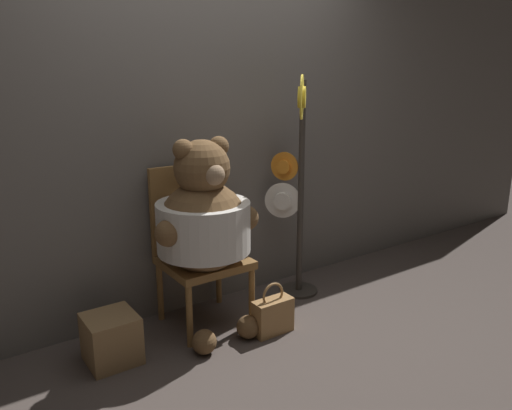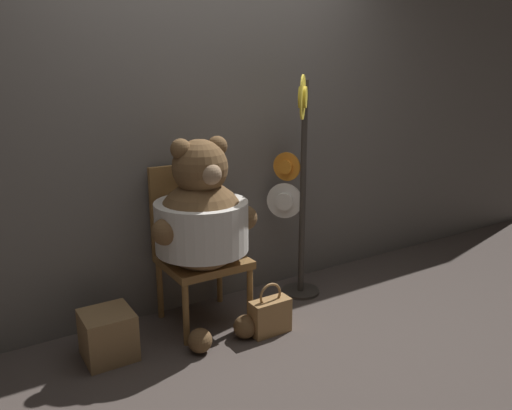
# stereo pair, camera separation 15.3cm
# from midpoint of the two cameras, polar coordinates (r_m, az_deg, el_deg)

# --- Properties ---
(ground_plane) EXTENTS (14.00, 14.00, 0.00)m
(ground_plane) POSITION_cam_midpoint_polar(r_m,az_deg,el_deg) (3.32, 0.53, -13.99)
(ground_plane) COLOR #4C423D
(wall_back) EXTENTS (8.00, 0.10, 2.42)m
(wall_back) POSITION_cam_midpoint_polar(r_m,az_deg,el_deg) (3.43, -4.67, 8.22)
(wall_back) COLOR #66605B
(wall_back) RESTS_ON ground_plane
(chair) EXTENTS (0.51, 0.48, 1.03)m
(chair) POSITION_cam_midpoint_polar(r_m,az_deg,el_deg) (3.29, -5.49, -4.18)
(chair) COLOR olive
(chair) RESTS_ON ground_plane
(teddy_bear) EXTENTS (0.70, 0.62, 1.24)m
(teddy_bear) POSITION_cam_midpoint_polar(r_m,az_deg,el_deg) (3.07, -4.76, -1.77)
(teddy_bear) COLOR brown
(teddy_bear) RESTS_ON ground_plane
(hat_display_rack) EXTENTS (0.36, 0.44, 1.59)m
(hat_display_rack) POSITION_cam_midpoint_polar(r_m,az_deg,el_deg) (3.55, 5.90, 1.65)
(hat_display_rack) COLOR #332D28
(hat_display_rack) RESTS_ON ground_plane
(handbag_on_ground) EXTENTS (0.26, 0.12, 0.34)m
(handbag_on_ground) POSITION_cam_midpoint_polar(r_m,az_deg,el_deg) (3.23, 3.04, -12.50)
(handbag_on_ground) COLOR #A87A47
(handbag_on_ground) RESTS_ON ground_plane
(wooden_crate) EXTENTS (0.28, 0.28, 0.28)m
(wooden_crate) POSITION_cam_midpoint_polar(r_m,az_deg,el_deg) (3.07, -15.15, -14.16)
(wooden_crate) COLOR #937047
(wooden_crate) RESTS_ON ground_plane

